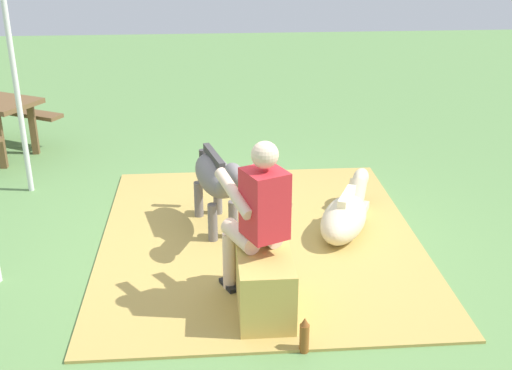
# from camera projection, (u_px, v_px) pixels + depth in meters

# --- Properties ---
(ground_plane) EXTENTS (24.00, 24.00, 0.00)m
(ground_plane) POSITION_uv_depth(u_px,v_px,m) (248.00, 253.00, 5.88)
(ground_plane) COLOR #608C4C
(hay_patch) EXTENTS (3.47, 2.99, 0.02)m
(hay_patch) POSITION_uv_depth(u_px,v_px,m) (260.00, 239.00, 6.12)
(hay_patch) COLOR tan
(hay_patch) RESTS_ON ground
(hay_bale) EXTENTS (0.71, 0.41, 0.52)m
(hay_bale) POSITION_uv_depth(u_px,v_px,m) (265.00, 285.00, 4.88)
(hay_bale) COLOR tan
(hay_bale) RESTS_ON ground
(person_seated) EXTENTS (0.72, 0.58, 1.40)m
(person_seated) POSITION_uv_depth(u_px,v_px,m) (257.00, 214.00, 4.82)
(person_seated) COLOR beige
(person_seated) RESTS_ON ground
(pony_standing) EXTENTS (1.33, 0.53, 0.92)m
(pony_standing) POSITION_uv_depth(u_px,v_px,m) (217.00, 179.00, 6.05)
(pony_standing) COLOR slate
(pony_standing) RESTS_ON ground
(pony_lying) EXTENTS (1.32, 0.81, 0.42)m
(pony_lying) POSITION_uv_depth(u_px,v_px,m) (346.00, 214.00, 6.20)
(pony_lying) COLOR beige
(pony_lying) RESTS_ON ground
(soda_bottle) EXTENTS (0.07, 0.07, 0.28)m
(soda_bottle) POSITION_uv_depth(u_px,v_px,m) (304.00, 335.00, 4.50)
(soda_bottle) COLOR brown
(soda_bottle) RESTS_ON ground
(tent_pole_right) EXTENTS (0.06, 0.06, 2.45)m
(tent_pole_right) POSITION_uv_depth(u_px,v_px,m) (16.00, 84.00, 6.75)
(tent_pole_right) COLOR silver
(tent_pole_right) RESTS_ON ground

